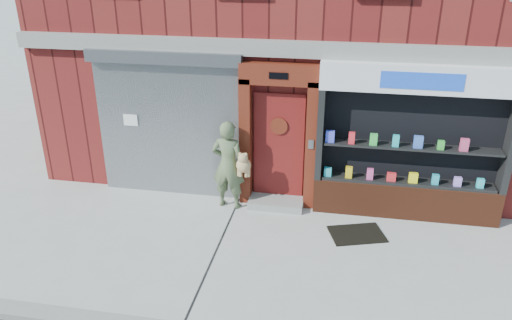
# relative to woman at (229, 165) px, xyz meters

# --- Properties ---
(ground) EXTENTS (80.00, 80.00, 0.00)m
(ground) POSITION_rel_woman_xyz_m (1.67, -1.54, -0.92)
(ground) COLOR #9E9E99
(ground) RESTS_ON ground
(shutter_bay) EXTENTS (3.10, 0.30, 3.04)m
(shutter_bay) POSITION_rel_woman_xyz_m (-1.33, 0.38, 0.80)
(shutter_bay) COLOR gray
(shutter_bay) RESTS_ON ground
(red_door_bay) EXTENTS (1.52, 0.58, 2.90)m
(red_door_bay) POSITION_rel_woman_xyz_m (0.92, 0.32, 0.54)
(red_door_bay) COLOR #541A0E
(red_door_bay) RESTS_ON ground
(pharmacy_bay) EXTENTS (3.50, 0.41, 3.00)m
(pharmacy_bay) POSITION_rel_woman_xyz_m (3.42, 0.27, 0.46)
(pharmacy_bay) COLOR #562614
(pharmacy_bay) RESTS_ON ground
(woman) EXTENTS (0.82, 0.50, 1.82)m
(woman) POSITION_rel_woman_xyz_m (0.00, 0.00, 0.00)
(woman) COLOR #536240
(woman) RESTS_ON ground
(doormat) EXTENTS (1.12, 0.94, 0.02)m
(doormat) POSITION_rel_woman_xyz_m (2.54, -0.64, -0.91)
(doormat) COLOR black
(doormat) RESTS_ON ground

